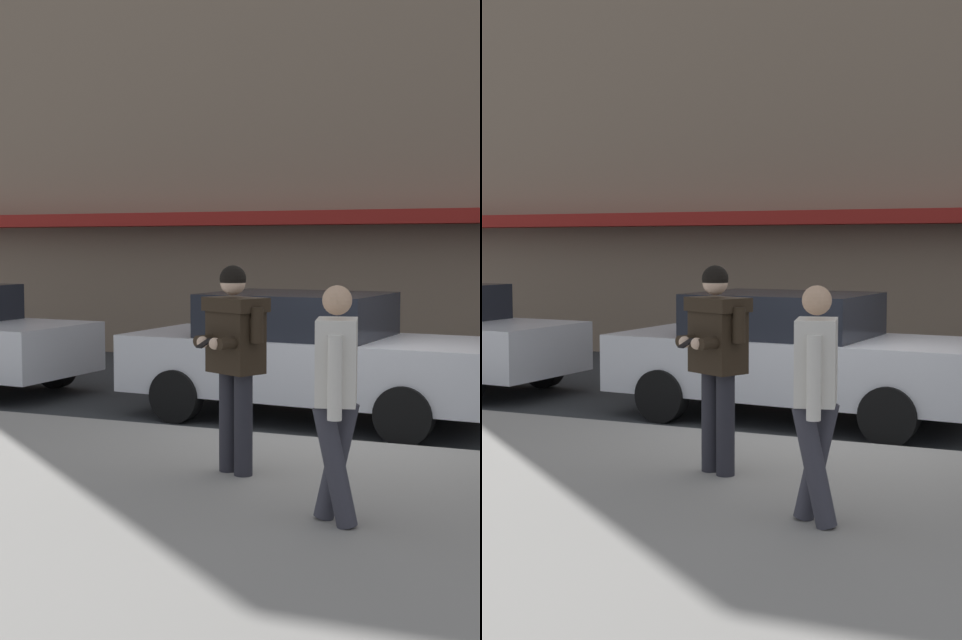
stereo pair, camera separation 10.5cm
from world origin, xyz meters
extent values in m
plane|color=#2B2D30|center=(0.00, 0.00, 0.00)|extent=(80.00, 80.00, 0.00)
cube|color=gray|center=(1.00, -2.85, 0.07)|extent=(32.00, 5.30, 0.14)
cube|color=silver|center=(1.00, 0.05, 0.00)|extent=(28.00, 0.12, 0.01)
cylinder|color=black|center=(-5.17, 2.29, 0.32)|extent=(0.66, 0.27, 0.64)
cube|color=silver|center=(-0.90, 1.34, 0.67)|extent=(4.63, 2.17, 0.70)
cube|color=black|center=(-1.08, 1.35, 1.28)|extent=(2.19, 1.80, 0.52)
cylinder|color=black|center=(0.56, 2.08, 0.32)|extent=(0.66, 0.27, 0.64)
cylinder|color=black|center=(0.43, 0.38, 0.32)|extent=(0.66, 0.27, 0.64)
cylinder|color=black|center=(-2.22, 2.30, 0.32)|extent=(0.66, 0.27, 0.64)
cylinder|color=black|center=(-2.36, 0.60, 0.32)|extent=(0.66, 0.27, 0.64)
cylinder|color=#23232B|center=(-0.50, -1.91, 0.58)|extent=(0.16, 0.16, 0.88)
cylinder|color=#23232B|center=(-0.68, -1.81, 0.58)|extent=(0.16, 0.16, 0.88)
cube|color=black|center=(-0.59, -1.86, 1.34)|extent=(0.55, 0.48, 0.64)
cube|color=black|center=(-0.59, -1.86, 1.61)|extent=(0.62, 0.54, 0.12)
cylinder|color=black|center=(-0.35, -1.98, 1.45)|extent=(0.11, 0.11, 0.30)
cylinder|color=black|center=(-0.53, -2.07, 1.30)|extent=(0.23, 0.31, 0.10)
sphere|color=beige|center=(-0.66, -2.16, 1.30)|extent=(0.10, 0.10, 0.10)
cylinder|color=black|center=(-0.83, -1.74, 1.45)|extent=(0.11, 0.11, 0.30)
cylinder|color=black|center=(-0.80, -1.93, 1.30)|extent=(0.23, 0.31, 0.10)
sphere|color=beige|center=(-0.80, -2.09, 1.30)|extent=(0.10, 0.10, 0.10)
cube|color=black|center=(-0.75, -2.16, 1.30)|extent=(0.13, 0.16, 0.07)
sphere|color=beige|center=(-0.61, -1.89, 1.80)|extent=(0.22, 0.22, 0.22)
sphere|color=black|center=(-0.61, -1.89, 1.83)|extent=(0.23, 0.23, 0.23)
cylinder|color=#33333D|center=(0.57, -2.80, 0.57)|extent=(0.35, 0.22, 0.87)
cylinder|color=#33333D|center=(0.61, -2.98, 0.57)|extent=(0.35, 0.22, 0.87)
cube|color=silver|center=(0.59, -2.89, 1.30)|extent=(0.37, 0.47, 0.60)
cylinder|color=silver|center=(0.54, -2.65, 1.22)|extent=(0.10, 0.10, 0.58)
cylinder|color=silver|center=(0.65, -3.13, 1.22)|extent=(0.10, 0.10, 0.58)
sphere|color=tan|center=(0.59, -2.89, 1.73)|extent=(0.21, 0.21, 0.21)
camera|label=1|loc=(2.26, -8.90, 2.11)|focal=50.00mm
camera|label=2|loc=(2.36, -8.86, 2.11)|focal=50.00mm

